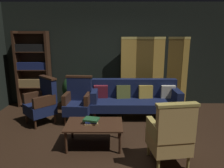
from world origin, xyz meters
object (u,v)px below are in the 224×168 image
at_px(coffee_table, 94,126).
at_px(armchair_wing_right, 78,101).
at_px(potted_plant, 74,90).
at_px(folding_screen, 158,70).
at_px(book_tan_leather, 91,123).
at_px(velvet_couch, 135,98).
at_px(book_green_cloth, 91,119).
at_px(armchair_gilt_accent, 170,135).
at_px(bookshelf, 34,68).
at_px(armchair_wing_left, 42,102).
at_px(book_navy_cloth, 91,121).

distance_m(coffee_table, armchair_wing_right, 1.21).
distance_m(armchair_wing_right, potted_plant, 0.92).
height_order(folding_screen, coffee_table, folding_screen).
height_order(potted_plant, book_tan_leather, potted_plant).
height_order(velvet_couch, potted_plant, potted_plant).
xyz_separation_m(potted_plant, book_green_cloth, (0.67, -1.97, -0.03)).
relative_size(velvet_couch, coffee_table, 2.12).
xyz_separation_m(folding_screen, velvet_couch, (-0.74, -0.86, -0.53)).
relative_size(folding_screen, armchair_gilt_accent, 2.03).
height_order(coffee_table, armchair_gilt_accent, armchair_gilt_accent).
bearing_deg(coffee_table, velvet_couch, 59.75).
height_order(coffee_table, armchair_wing_right, armchair_wing_right).
bearing_deg(bookshelf, armchair_gilt_accent, -42.43).
xyz_separation_m(folding_screen, book_green_cloth, (-1.65, -2.32, -0.49)).
bearing_deg(armchair_gilt_accent, potted_plant, 126.88).
relative_size(coffee_table, armchair_wing_left, 0.96).
height_order(armchair_gilt_accent, book_tan_leather, armchair_gilt_accent).
distance_m(velvet_couch, potted_plant, 1.66).
xyz_separation_m(armchair_wing_left, book_navy_cloth, (1.21, -1.01, -0.03)).
bearing_deg(potted_plant, velvet_couch, -18.07).
distance_m(armchair_gilt_accent, potted_plant, 3.19).
xyz_separation_m(velvet_couch, book_navy_cloth, (-0.91, -1.46, 0.00)).
bearing_deg(armchair_wing_left, potted_plant, 60.72).
distance_m(bookshelf, book_navy_cloth, 2.89).
bearing_deg(book_tan_leather, book_green_cloth, 0.00).
bearing_deg(book_tan_leather, armchair_wing_left, 139.96).
distance_m(bookshelf, armchair_wing_right, 1.86).
xyz_separation_m(bookshelf, coffee_table, (1.84, -2.22, -0.69)).
bearing_deg(velvet_couch, potted_plant, 161.93).
distance_m(coffee_table, book_tan_leather, 0.08).
distance_m(velvet_couch, armchair_gilt_accent, 2.06).
bearing_deg(velvet_couch, bookshelf, 164.72).
xyz_separation_m(armchair_wing_right, book_navy_cloth, (0.41, -1.09, -0.03)).
bearing_deg(book_tan_leather, armchair_gilt_accent, -25.02).
relative_size(bookshelf, book_navy_cloth, 10.33).
relative_size(bookshelf, armchair_wing_right, 1.97).
distance_m(bookshelf, book_tan_leather, 2.90).
distance_m(folding_screen, armchair_wing_right, 2.45).
xyz_separation_m(folding_screen, book_tan_leather, (-1.65, -2.32, -0.55)).
height_order(bookshelf, potted_plant, bookshelf).
height_order(armchair_wing_left, book_green_cloth, armchair_wing_left).
bearing_deg(folding_screen, book_green_cloth, -125.39).
relative_size(velvet_couch, book_green_cloth, 8.23).
xyz_separation_m(bookshelf, armchair_wing_right, (1.38, -1.10, -0.57)).
height_order(armchair_wing_left, potted_plant, armchair_wing_left).
height_order(bookshelf, armchair_gilt_accent, bookshelf).
distance_m(coffee_table, armchair_gilt_accent, 1.33).
bearing_deg(coffee_table, book_green_cloth, 155.20).
xyz_separation_m(armchair_wing_right, book_tan_leather, (0.41, -1.09, -0.06)).
relative_size(coffee_table, armchair_gilt_accent, 0.96).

